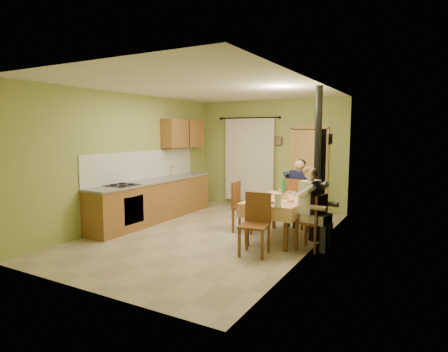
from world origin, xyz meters
The scene contains 17 objects.
floor centered at (0.00, 0.00, 0.00)m, with size 4.00×6.00×0.01m, color tan.
room_shell centered at (0.00, 0.00, 1.82)m, with size 4.04×6.04×2.82m.
kitchen_run centered at (-1.71, 0.40, 0.48)m, with size 0.64×3.64×1.56m.
upper_cabinets centered at (-1.82, 1.70, 1.95)m, with size 0.35×1.40×0.70m, color brown.
curtain centered at (-0.55, 2.90, 1.26)m, with size 1.70×0.07×2.22m.
doorway centered at (1.03, 2.89, 1.05)m, with size 0.96×0.40×2.15m.
dining_table centered at (1.28, 0.39, 0.38)m, with size 1.02×1.65×0.76m.
tableware centered at (1.31, 0.29, 0.81)m, with size 0.83×1.59×0.33m.
chair_far centered at (1.29, 1.42, 0.29)m, with size 0.54×0.54×1.03m.
chair_near centered at (1.26, -0.69, 0.29)m, with size 0.49×0.49×1.00m.
chair_right centered at (2.00, 0.00, 0.29)m, with size 0.47×0.47×0.96m.
chair_left centered at (0.48, 0.52, 0.29)m, with size 0.48×0.48×1.00m.
man_far centered at (1.30, 1.44, 0.88)m, with size 0.62×0.53×1.39m.
man_right centered at (1.98, 0.00, 0.88)m, with size 0.53×0.62×1.39m.
stove_flue centered at (1.90, 0.60, 1.02)m, with size 0.24×0.24×2.80m.
picture_back centered at (0.25, 2.97, 1.75)m, with size 0.19×0.03×0.23m, color black.
picture_right centered at (1.97, 1.20, 1.85)m, with size 0.03×0.31×0.21m, color brown.
Camera 1 is at (3.71, -6.09, 1.99)m, focal length 30.00 mm.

